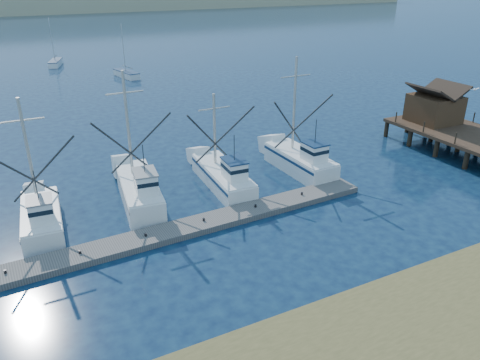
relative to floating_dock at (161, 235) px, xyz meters
name	(u,v)px	position (x,y,z in m)	size (l,w,h in m)	color
ground	(326,254)	(8.23, -6.34, -0.21)	(500.00, 500.00, 0.00)	#0C1935
floating_dock	(161,235)	(0.00, 0.00, 0.00)	(31.09, 2.07, 0.41)	#68625D
timber_pier	(464,126)	(29.72, 2.12, 2.36)	(7.00, 20.00, 8.00)	black
trawler_fleet	(140,193)	(0.14, 5.02, 0.76)	(30.41, 8.51, 9.40)	white
sailboat_near	(126,74)	(10.59, 49.52, 0.29)	(2.88, 6.34, 8.10)	white
sailboat_far	(56,63)	(1.87, 64.97, 0.29)	(3.18, 6.09, 8.10)	white
flying_gull	(475,89)	(28.20, 0.66, 6.20)	(1.03, 0.19, 0.19)	white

